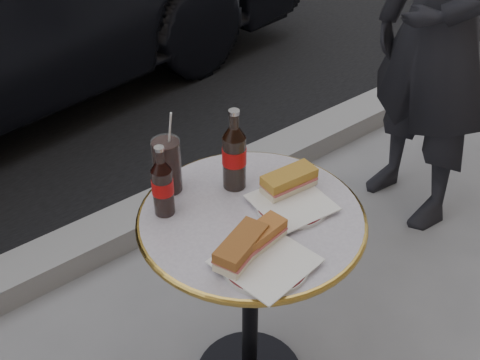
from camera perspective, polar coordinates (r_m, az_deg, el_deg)
curb at (r=2.65m, az=-11.60°, el=-4.76°), size 40.00×0.20×0.12m
bistro_table at (r=1.87m, az=0.98°, el=-11.92°), size 0.62×0.62×0.73m
plate_left at (r=1.47m, az=2.41°, el=-7.89°), size 0.22×0.22×0.01m
plate_right at (r=1.65m, az=4.92°, el=-2.32°), size 0.25×0.25×0.01m
sandwich_left_a at (r=1.46m, az=0.11°, el=-6.51°), size 0.18×0.13×0.06m
sandwich_left_b at (r=1.50m, az=2.03°, el=-5.35°), size 0.15×0.08×0.05m
sandwich_right at (r=1.67m, az=4.66°, el=-0.15°), size 0.16×0.09×0.05m
cola_bottle_left at (r=1.57m, az=-7.40°, el=-0.06°), size 0.06×0.06×0.21m
cola_bottle_right at (r=1.65m, az=-0.55°, el=2.93°), size 0.09×0.09×0.25m
cola_glass at (r=1.67m, az=-6.91°, el=1.40°), size 0.10×0.10×0.16m
pedestrian at (r=2.51m, az=18.70°, el=13.20°), size 0.47×0.66×1.69m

